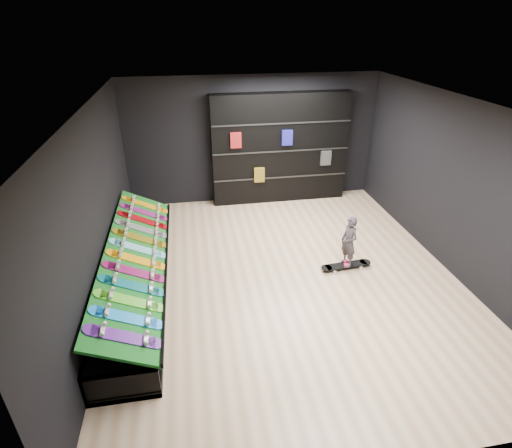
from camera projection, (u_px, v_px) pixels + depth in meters
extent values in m
cube|color=#D3B38E|center=(285.00, 276.00, 7.19)|extent=(6.00, 7.00, 0.01)
cube|color=white|center=(292.00, 106.00, 5.78)|extent=(6.00, 7.00, 0.01)
cube|color=black|center=(253.00, 140.00, 9.53)|extent=(6.00, 0.02, 3.00)
cube|color=black|center=(387.00, 366.00, 3.44)|extent=(6.00, 0.02, 3.00)
cube|color=black|center=(96.00, 214.00, 6.03)|extent=(0.02, 7.00, 3.00)
cube|color=black|center=(456.00, 188.00, 6.94)|extent=(0.02, 7.00, 3.00)
cube|color=#0D5315|center=(137.00, 255.00, 6.47)|extent=(0.92, 4.50, 0.46)
cube|color=black|center=(280.00, 149.00, 9.56)|extent=(3.27, 0.38, 2.62)
imported|color=black|center=(348.00, 251.00, 7.22)|extent=(0.21, 0.26, 0.58)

